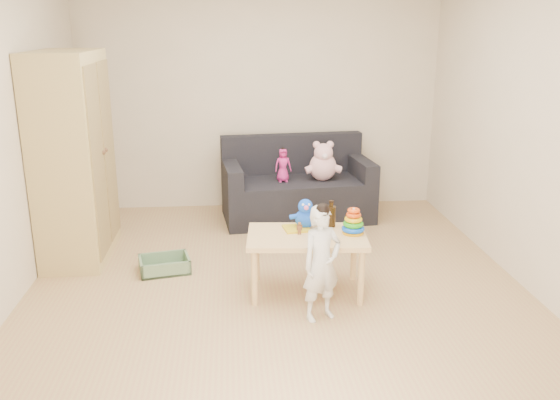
{
  "coord_description": "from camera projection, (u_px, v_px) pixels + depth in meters",
  "views": [
    {
      "loc": [
        -0.35,
        -4.43,
        2.06
      ],
      "look_at": [
        0.05,
        0.25,
        0.65
      ],
      "focal_mm": 38.0,
      "sensor_mm": 36.0,
      "label": 1
    }
  ],
  "objects": [
    {
      "name": "room",
      "position": [
        276.0,
        127.0,
        4.48
      ],
      "size": [
        4.5,
        4.5,
        4.5
      ],
      "color": "tan",
      "rests_on": "ground"
    },
    {
      "name": "wardrobe",
      "position": [
        73.0,
        157.0,
        5.22
      ],
      "size": [
        0.51,
        1.02,
        1.84
      ],
      "primitive_type": "cube",
      "color": "#D4BC74",
      "rests_on": "ground"
    },
    {
      "name": "sofa",
      "position": [
        297.0,
        199.0,
        6.44
      ],
      "size": [
        1.65,
        0.94,
        0.44
      ],
      "primitive_type": "cube",
      "rotation": [
        0.0,
        0.0,
        0.1
      ],
      "color": "black",
      "rests_on": "ground"
    },
    {
      "name": "play_table",
      "position": [
        306.0,
        263.0,
        4.66
      ],
      "size": [
        0.96,
        0.65,
        0.48
      ],
      "primitive_type": "cube",
      "rotation": [
        0.0,
        0.0,
        -0.08
      ],
      "color": "#E7CE7E",
      "rests_on": "ground"
    },
    {
      "name": "storage_bin",
      "position": [
        165.0,
        264.0,
        5.1
      ],
      "size": [
        0.48,
        0.4,
        0.13
      ],
      "primitive_type": null,
      "rotation": [
        0.0,
        0.0,
        0.21
      ],
      "color": "#63845F",
      "rests_on": "ground"
    },
    {
      "name": "toddler",
      "position": [
        322.0,
        265.0,
        4.19
      ],
      "size": [
        0.36,
        0.31,
        0.82
      ],
      "primitive_type": "imported",
      "rotation": [
        0.0,
        0.0,
        0.43
      ],
      "color": "silver",
      "rests_on": "ground"
    },
    {
      "name": "pink_bear",
      "position": [
        323.0,
        164.0,
        6.29
      ],
      "size": [
        0.34,
        0.3,
        0.36
      ],
      "primitive_type": null,
      "rotation": [
        0.0,
        0.0,
        0.13
      ],
      "color": "#FFBBC7",
      "rests_on": "sofa"
    },
    {
      "name": "doll",
      "position": [
        283.0,
        166.0,
        6.23
      ],
      "size": [
        0.19,
        0.14,
        0.35
      ],
      "primitive_type": "imported",
      "rotation": [
        0.0,
        0.0,
        0.13
      ],
      "color": "#D82887",
      "rests_on": "sofa"
    },
    {
      "name": "ring_stacker",
      "position": [
        353.0,
        223.0,
        4.59
      ],
      "size": [
        0.18,
        0.18,
        0.21
      ],
      "color": "#CB8C0A",
      "rests_on": "play_table"
    },
    {
      "name": "brown_bottle",
      "position": [
        331.0,
        216.0,
        4.75
      ],
      "size": [
        0.07,
        0.07,
        0.22
      ],
      "color": "black",
      "rests_on": "play_table"
    },
    {
      "name": "blue_plush",
      "position": [
        305.0,
        213.0,
        4.71
      ],
      "size": [
        0.25,
        0.22,
        0.24
      ],
      "primitive_type": null,
      "rotation": [
        0.0,
        0.0,
        -0.36
      ],
      "color": "blue",
      "rests_on": "play_table"
    },
    {
      "name": "wooden_figure",
      "position": [
        299.0,
        228.0,
        4.58
      ],
      "size": [
        0.05,
        0.04,
        0.1
      ],
      "primitive_type": null,
      "rotation": [
        0.0,
        0.0,
        -0.24
      ],
      "color": "brown",
      "rests_on": "play_table"
    },
    {
      "name": "yellow_book",
      "position": [
        296.0,
        228.0,
        4.7
      ],
      "size": [
        0.22,
        0.22,
        0.01
      ],
      "primitive_type": "cube",
      "rotation": [
        0.0,
        0.0,
        0.14
      ],
      "color": "gold",
      "rests_on": "play_table"
    }
  ]
}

